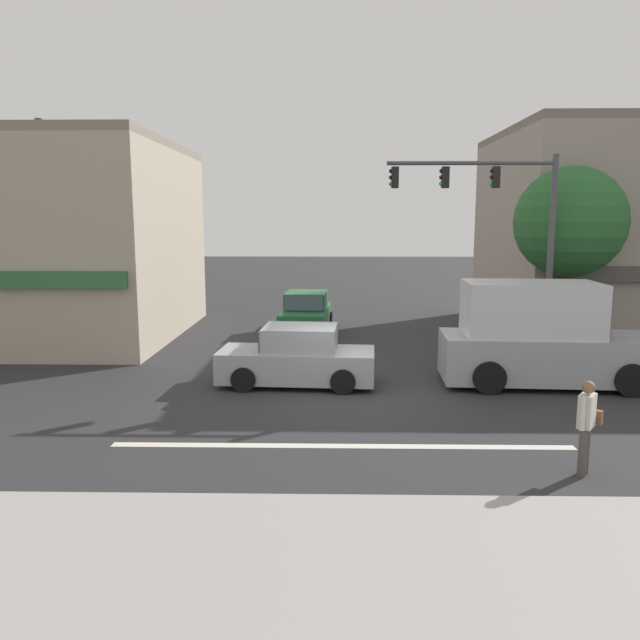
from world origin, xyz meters
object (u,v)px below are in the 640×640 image
Objects in this scene: pedestrian_foreground_with_bag at (587,422)px; traffic_light_mast at (507,221)px; utility_pole_near_left at (47,238)px; sedan_approaching_near at (306,314)px; sedan_crossing_rightbound at (297,358)px; utility_pole_far_right at (570,225)px; box_truck_crossing_leftbound at (542,339)px; street_tree at (570,223)px.

traffic_light_mast is at bearing 84.97° from pedestrian_foreground_with_bag.
utility_pole_near_left reaches higher than sedan_approaching_near.
utility_pole_near_left reaches higher than pedestrian_foreground_with_bag.
sedan_approaching_near is at bearing 33.64° from utility_pole_near_left.
sedan_crossing_rightbound is at bearing -19.44° from utility_pole_near_left.
box_truck_crossing_leftbound is at bearing -113.81° from utility_pole_far_right.
utility_pole_far_right is at bearing 56.09° from traffic_light_mast.
sedan_crossing_rightbound is (-8.47, -4.02, -3.55)m from street_tree.
street_tree is 0.83× the size of utility_pole_near_left.
street_tree is 1.06× the size of box_truck_crossing_leftbound.
street_tree is at bearing 62.93° from box_truck_crossing_leftbound.
utility_pole_near_left is at bearing 160.56° from sedan_crossing_rightbound.
traffic_light_mast is (13.73, -0.57, 0.50)m from utility_pole_near_left.
street_tree is at bearing -24.06° from sedan_approaching_near.
utility_pole_near_left is at bearing 169.44° from box_truck_crossing_leftbound.
traffic_light_mast reaches higher than box_truck_crossing_leftbound.
utility_pole_far_right is 4.78× the size of pedestrian_foreground_with_bag.
utility_pole_far_right reaches higher than traffic_light_mast.
sedan_crossing_rightbound is at bearing 131.79° from pedestrian_foreground_with_bag.
sedan_crossing_rightbound is at bearing -179.23° from box_truck_crossing_leftbound.
sedan_approaching_near is 14.73m from pedestrian_foreground_with_bag.
sedan_approaching_near is (7.67, 5.10, -3.09)m from utility_pole_near_left.
pedestrian_foreground_with_bag is at bearing -101.42° from box_truck_crossing_leftbound.
utility_pole_far_right is 1.90× the size of sedan_approaching_near.
sedan_approaching_near is at bearing 111.30° from pedestrian_foreground_with_bag.
traffic_light_mast is 3.73m from box_truck_crossing_leftbound.
street_tree reaches higher than sedan_approaching_near.
street_tree is 16.29m from utility_pole_near_left.
box_truck_crossing_leftbound reaches higher than pedestrian_foreground_with_bag.
utility_pole_far_right is 15.33m from pedestrian_foreground_with_bag.
box_truck_crossing_leftbound is (-2.01, -3.93, -3.01)m from street_tree.
street_tree is at bearing 72.01° from pedestrian_foreground_with_bag.
sedan_crossing_rightbound is (-10.10, -8.31, -3.43)m from utility_pole_far_right.
utility_pole_near_left reaches higher than street_tree.
utility_pole_near_left is 14.70m from box_truck_crossing_leftbound.
sedan_crossing_rightbound is 2.51× the size of pedestrian_foreground_with_bag.
box_truck_crossing_leftbound is (6.47, 0.09, 0.54)m from sedan_crossing_rightbound.
traffic_light_mast is 1.48× the size of sedan_crossing_rightbound.
street_tree is at bearing -110.68° from utility_pole_far_right.
sedan_approaching_near is 10.17m from box_truck_crossing_leftbound.
street_tree is at bearing 36.37° from traffic_light_mast.
utility_pole_far_right is at bearing 66.19° from box_truck_crossing_leftbound.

